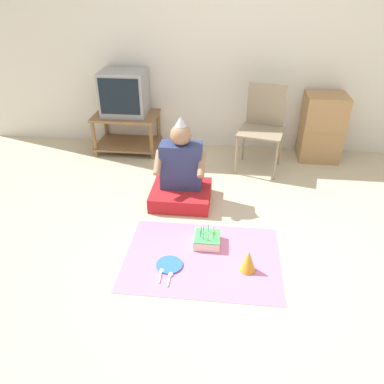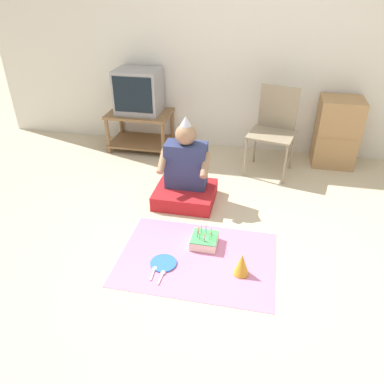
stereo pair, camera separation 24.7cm
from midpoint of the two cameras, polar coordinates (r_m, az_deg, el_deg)
ground_plane at (r=2.88m, az=4.30°, el=-10.95°), size 16.00×16.00×0.00m
wall_back at (r=4.40m, az=6.40°, el=22.42°), size 6.40×0.06×2.55m
tv_stand at (r=4.60m, az=-11.41°, el=9.38°), size 0.74×0.50×0.45m
tv at (r=4.48m, az=-11.92°, el=14.54°), size 0.51×0.41×0.49m
folding_chair at (r=4.07m, az=9.03°, el=10.42°), size 0.53×0.50×0.89m
cardboard_box_stack at (r=4.47m, az=17.66°, el=9.37°), size 0.44×0.39×0.75m
person_seated at (r=3.48m, az=-3.71°, el=2.28°), size 0.55×0.49×0.83m
party_cloth at (r=2.92m, az=-0.91°, el=-10.06°), size 1.19×0.86×0.01m
birthday_cake at (r=3.02m, az=-0.02°, el=-7.33°), size 0.21×0.21×0.15m
party_hat_blue at (r=2.77m, az=6.05°, el=-10.46°), size 0.12×0.12×0.18m
paper_plate at (r=2.87m, az=-5.99°, el=-11.03°), size 0.20×0.20×0.01m
plastic_spoon_near at (r=2.81m, az=-7.28°, el=-12.10°), size 0.04×0.15×0.01m
plastic_spoon_far at (r=2.78m, az=-5.96°, el=-12.66°), size 0.04×0.15×0.01m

